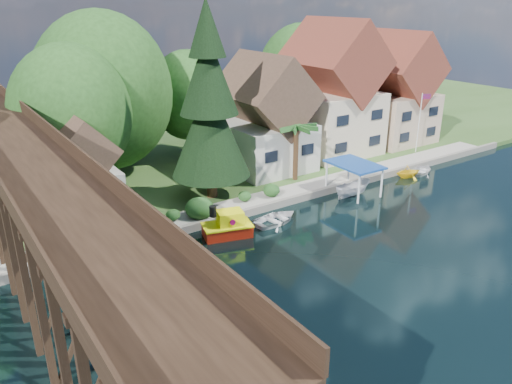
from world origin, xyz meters
The scene contains 19 objects.
ground centered at (0.00, 0.00, 0.00)m, with size 140.00×140.00×0.00m, color black.
bank centered at (0.00, 34.00, 0.25)m, with size 140.00×52.00×0.50m, color #314F1F.
seawall centered at (4.00, 8.00, 0.31)m, with size 60.00×0.40×0.62m, color slate.
promenade centered at (6.00, 9.30, 0.53)m, with size 50.00×2.60×0.06m, color gray.
trestle_bridge centered at (-16.00, 5.17, 5.35)m, with size 4.12×44.18×9.30m.
house_left centered at (7.00, 16.00, 5.14)m, with size 7.64×8.64×11.02m.
house_center centered at (16.00, 16.50, 6.42)m, with size 8.65×9.18×13.89m.
house_right centered at (25.00, 16.00, 5.78)m, with size 8.15×8.64×12.45m.
shed centered at (-11.00, 14.50, 3.83)m, with size 5.09×5.40×7.85m.
bg_trees centered at (1.00, 21.25, 7.29)m, with size 49.90×13.30×10.57m.
shrubs centered at (-4.60, 9.26, 1.23)m, with size 15.76×2.47×1.70m.
conifer centered at (-1.12, 12.15, 8.13)m, with size 6.43×6.43×15.84m.
palm_tree centered at (7.31, 11.51, 5.27)m, with size 4.68×4.68×5.47m.
flagpole centered at (23.70, 10.90, 4.41)m, with size 0.93×0.45×6.38m.
tugboat centered at (-3.40, 5.86, 0.77)m, with size 3.92×2.82×2.56m.
boat_white_a centered at (0.89, 5.71, 0.40)m, with size 2.79×3.91×0.81m, color silver.
boat_canopy centered at (9.66, 6.41, 1.28)m, with size 3.79×4.74×2.99m.
boat_yellow centered at (17.46, 6.85, 0.69)m, with size 2.26×2.61×1.38m, color yellow.
boat_white_b centered at (19.67, 6.97, 0.35)m, with size 2.44×3.42×0.71m, color silver.
Camera 1 is at (-20.13, -22.26, 16.27)m, focal length 35.00 mm.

